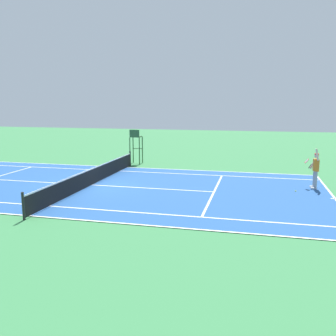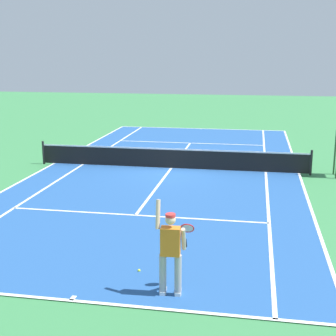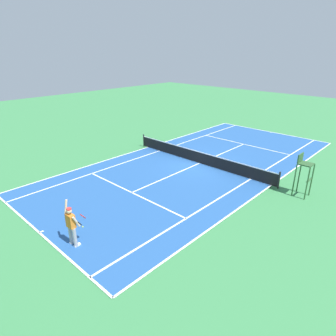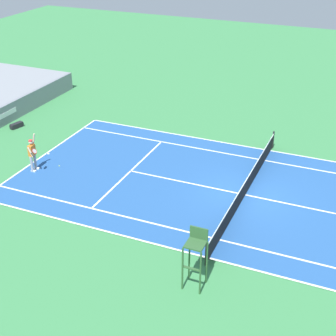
{
  "view_description": "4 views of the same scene",
  "coord_description": "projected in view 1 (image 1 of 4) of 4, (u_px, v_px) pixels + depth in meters",
  "views": [
    {
      "loc": [
        17.42,
        8.29,
        4.33
      ],
      "look_at": [
        -0.59,
        3.95,
        1.0
      ],
      "focal_mm": 39.2,
      "sensor_mm": 36.0,
      "label": 1
    },
    {
      "loc": [
        -3.58,
        20.47,
        4.97
      ],
      "look_at": [
        -0.59,
        3.95,
        1.0
      ],
      "focal_mm": 51.93,
      "sensor_mm": 36.0,
      "label": 2
    },
    {
      "loc": [
        -11.93,
        16.04,
        7.77
      ],
      "look_at": [
        -0.59,
        3.95,
        1.0
      ],
      "focal_mm": 31.26,
      "sensor_mm": 36.0,
      "label": 3
    },
    {
      "loc": [
        -21.29,
        -4.93,
        12.89
      ],
      "look_at": [
        -0.59,
        3.95,
        1.0
      ],
      "focal_mm": 53.78,
      "sensor_mm": 36.0,
      "label": 4
    }
  ],
  "objects": [
    {
      "name": "net",
      "position": [
        92.0,
        176.0,
        19.26
      ],
      "size": [
        11.98,
        0.1,
        1.07
      ],
      "color": "black",
      "rests_on": "ground"
    },
    {
      "name": "ground_plane",
      "position": [
        93.0,
        185.0,
        19.35
      ],
      "size": [
        80.0,
        80.0,
        0.0
      ],
      "primitive_type": "plane",
      "color": "#387F47"
    },
    {
      "name": "umpire_chair",
      "position": [
        136.0,
        142.0,
        25.96
      ],
      "size": [
        0.77,
        0.77,
        2.44
      ],
      "color": "#2D562D",
      "rests_on": "ground"
    },
    {
      "name": "court",
      "position": [
        93.0,
        185.0,
        19.35
      ],
      "size": [
        11.08,
        23.88,
        0.03
      ],
      "color": "#235193",
      "rests_on": "ground"
    },
    {
      "name": "tennis_ball",
      "position": [
        296.0,
        191.0,
        17.97
      ],
      "size": [
        0.07,
        0.07,
        0.07
      ],
      "primitive_type": "sphere",
      "color": "#D1E533",
      "rests_on": "ground"
    },
    {
      "name": "tennis_player",
      "position": [
        315.0,
        169.0,
        18.46
      ],
      "size": [
        0.76,
        0.65,
        2.08
      ],
      "color": "#9E9EA3",
      "rests_on": "ground"
    }
  ]
}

